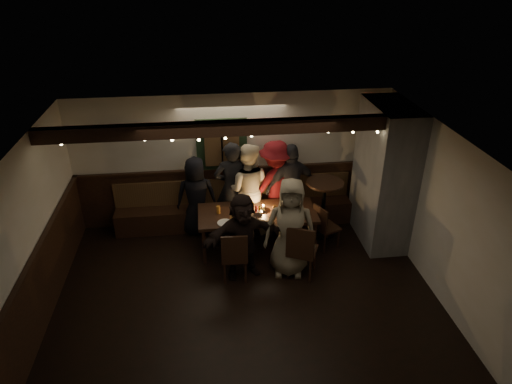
{
  "coord_description": "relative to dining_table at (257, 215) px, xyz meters",
  "views": [
    {
      "loc": [
        -0.52,
        -5.52,
        4.87
      ],
      "look_at": [
        0.34,
        1.6,
        1.05
      ],
      "focal_mm": 32.0,
      "sensor_mm": 36.0,
      "label": 1
    }
  ],
  "objects": [
    {
      "name": "person_c",
      "position": [
        -0.1,
        0.65,
        0.21
      ],
      "size": [
        1.0,
        0.86,
        1.79
      ],
      "primitive_type": "imported",
      "rotation": [
        0.0,
        0.0,
        2.91
      ],
      "color": "beige",
      "rests_on": "ground"
    },
    {
      "name": "dining_table",
      "position": [
        0.0,
        0.0,
        0.0
      ],
      "size": [
        2.1,
        0.9,
        0.91
      ],
      "color": "black",
      "rests_on": "ground"
    },
    {
      "name": "person_f",
      "position": [
        -0.33,
        -0.74,
        0.07
      ],
      "size": [
        1.47,
        0.74,
        1.51
      ],
      "primitive_type": "imported",
      "rotation": [
        0.0,
        0.0,
        0.22
      ],
      "color": "black",
      "rests_on": "ground"
    },
    {
      "name": "high_top",
      "position": [
        1.31,
        0.36,
        0.01
      ],
      "size": [
        0.69,
        0.69,
        1.1
      ],
      "color": "black",
      "rests_on": "ground"
    },
    {
      "name": "chair_near_left",
      "position": [
        -0.48,
        -0.9,
        -0.16
      ],
      "size": [
        0.44,
        0.44,
        0.93
      ],
      "color": "black",
      "rests_on": "ground"
    },
    {
      "name": "chair_end",
      "position": [
        1.2,
        -0.14,
        -0.2
      ],
      "size": [
        0.51,
        0.51,
        0.86
      ],
      "color": "black",
      "rests_on": "ground"
    },
    {
      "name": "person_e",
      "position": [
        0.73,
        0.64,
        0.19
      ],
      "size": [
        1.1,
        0.66,
        1.75
      ],
      "primitive_type": "imported",
      "rotation": [
        0.0,
        0.0,
        3.38
      ],
      "color": "#27262D",
      "rests_on": "ground"
    },
    {
      "name": "person_d",
      "position": [
        0.44,
        0.74,
        0.21
      ],
      "size": [
        1.31,
        1.05,
        1.78
      ],
      "primitive_type": "imported",
      "rotation": [
        0.0,
        0.0,
        3.53
      ],
      "color": "#620E14",
      "rests_on": "ground"
    },
    {
      "name": "person_g",
      "position": [
        0.44,
        -0.76,
        0.19
      ],
      "size": [
        0.93,
        0.7,
        1.74
      ],
      "primitive_type": "imported",
      "rotation": [
        0.0,
        0.0,
        -0.18
      ],
      "color": "gray",
      "rests_on": "ground"
    },
    {
      "name": "room",
      "position": [
        0.72,
        0.02,
        0.39
      ],
      "size": [
        6.02,
        5.01,
        2.62
      ],
      "color": "black",
      "rests_on": "ground"
    },
    {
      "name": "person_a",
      "position": [
        -1.07,
        0.67,
        0.09
      ],
      "size": [
        0.77,
        0.51,
        1.56
      ],
      "primitive_type": "imported",
      "rotation": [
        0.0,
        0.0,
        3.17
      ],
      "color": "black",
      "rests_on": "ground"
    },
    {
      "name": "chair_near_right",
      "position": [
        0.61,
        -0.94,
        -0.11
      ],
      "size": [
        0.61,
        0.61,
        1.01
      ],
      "color": "black",
      "rests_on": "ground"
    },
    {
      "name": "person_b",
      "position": [
        -0.39,
        0.66,
        0.23
      ],
      "size": [
        0.69,
        0.47,
        1.84
      ],
      "primitive_type": "imported",
      "rotation": [
        0.0,
        0.0,
        3.19
      ],
      "color": "black",
      "rests_on": "ground"
    }
  ]
}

